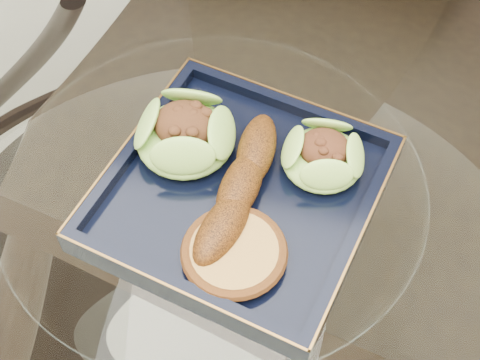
# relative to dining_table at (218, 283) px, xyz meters

# --- Properties ---
(dining_table) EXTENTS (1.13, 1.13, 0.77)m
(dining_table) POSITION_rel_dining_table_xyz_m (0.00, 0.00, 0.00)
(dining_table) COLOR white
(dining_table) RESTS_ON ground
(dining_chair) EXTENTS (0.47, 0.47, 1.03)m
(dining_chair) POSITION_rel_dining_table_xyz_m (0.01, 0.38, -0.02)
(dining_chair) COLOR black
(dining_chair) RESTS_ON ground
(navy_plate) EXTENTS (0.32, 0.32, 0.02)m
(navy_plate) POSITION_rel_dining_table_xyz_m (0.02, 0.02, 0.17)
(navy_plate) COLOR black
(navy_plate) RESTS_ON dining_table
(lettuce_wrap_left) EXTENTS (0.13, 0.13, 0.04)m
(lettuce_wrap_left) POSITION_rel_dining_table_xyz_m (-0.05, 0.06, 0.20)
(lettuce_wrap_left) COLOR olive
(lettuce_wrap_left) RESTS_ON navy_plate
(lettuce_wrap_right) EXTENTS (0.11, 0.11, 0.03)m
(lettuce_wrap_right) POSITION_rel_dining_table_xyz_m (0.10, 0.08, 0.20)
(lettuce_wrap_right) COLOR #67A830
(lettuce_wrap_right) RESTS_ON navy_plate
(roasted_plantain) EXTENTS (0.06, 0.19, 0.04)m
(roasted_plantain) POSITION_rel_dining_table_xyz_m (0.02, 0.02, 0.20)
(roasted_plantain) COLOR #61300A
(roasted_plantain) RESTS_ON navy_plate
(crumb_patty) EXTENTS (0.10, 0.10, 0.02)m
(crumb_patty) POSITION_rel_dining_table_xyz_m (0.04, -0.05, 0.19)
(crumb_patty) COLOR #B2823B
(crumb_patty) RESTS_ON navy_plate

